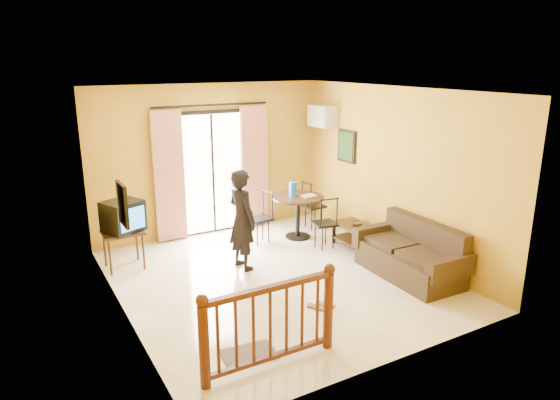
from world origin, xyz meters
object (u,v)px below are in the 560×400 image
standing_person (242,220)px  sofa (412,256)px  dining_table (298,205)px  coffee_table (357,233)px  television (123,216)px

standing_person → sofa: bearing=-135.1°
dining_table → standing_person: (-1.50, -0.76, 0.17)m
dining_table → sofa: size_ratio=0.53×
dining_table → coffee_table: (0.62, -0.99, -0.35)m
sofa → standing_person: bearing=145.3°
television → coffee_table: 3.94m
standing_person → dining_table: bearing=-71.9°
television → coffee_table: television is taller
television → standing_person: size_ratio=0.43×
dining_table → sofa: sofa is taller
sofa → television: bearing=147.9°
coffee_table → standing_person: size_ratio=0.58×
dining_table → standing_person: standing_person is taller
television → dining_table: bearing=-26.5°
coffee_table → standing_person: bearing=173.7°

